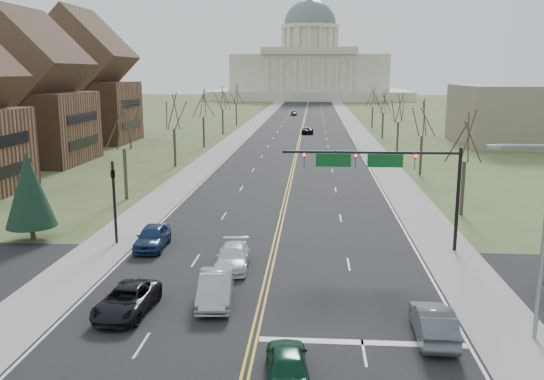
% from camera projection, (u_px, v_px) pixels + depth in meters
% --- Properties ---
extents(ground, '(600.00, 600.00, 0.00)m').
position_uv_depth(ground, '(256.00, 330.00, 27.63)').
color(ground, '#465229').
rests_on(ground, ground).
extents(road, '(20.00, 380.00, 0.01)m').
position_uv_depth(road, '(303.00, 125.00, 135.11)').
color(road, black).
rests_on(road, ground).
extents(cross_road, '(120.00, 14.00, 0.01)m').
position_uv_depth(cross_road, '(266.00, 285.00, 33.50)').
color(cross_road, black).
rests_on(cross_road, ground).
extents(sidewalk_left, '(4.00, 380.00, 0.03)m').
position_uv_depth(sidewalk_left, '(252.00, 125.00, 135.97)').
color(sidewalk_left, gray).
rests_on(sidewalk_left, ground).
extents(sidewalk_right, '(4.00, 380.00, 0.03)m').
position_uv_depth(sidewalk_right, '(354.00, 125.00, 134.25)').
color(sidewalk_right, gray).
rests_on(sidewalk_right, ground).
extents(center_line, '(0.42, 380.00, 0.01)m').
position_uv_depth(center_line, '(303.00, 125.00, 135.11)').
color(center_line, gold).
rests_on(center_line, road).
extents(edge_line_left, '(0.15, 380.00, 0.01)m').
position_uv_depth(edge_line_left, '(261.00, 125.00, 135.81)').
color(edge_line_left, silver).
rests_on(edge_line_left, road).
extents(edge_line_right, '(0.15, 380.00, 0.01)m').
position_uv_depth(edge_line_right, '(345.00, 125.00, 134.41)').
color(edge_line_right, silver).
rests_on(edge_line_right, road).
extents(stop_bar, '(9.50, 0.50, 0.01)m').
position_uv_depth(stop_bar, '(362.00, 342.00, 26.30)').
color(stop_bar, silver).
rests_on(stop_bar, road).
extents(capitol, '(90.00, 60.00, 50.00)m').
position_uv_depth(capitol, '(309.00, 68.00, 268.97)').
color(capitol, beige).
rests_on(capitol, ground).
extents(signal_mast, '(12.12, 0.44, 7.20)m').
position_uv_depth(signal_mast, '(384.00, 168.00, 39.13)').
color(signal_mast, black).
rests_on(signal_mast, ground).
extents(signal_left, '(0.32, 0.36, 6.00)m').
position_uv_depth(signal_left, '(114.00, 193.00, 40.91)').
color(signal_left, black).
rests_on(signal_left, ground).
extents(street_light, '(2.90, 0.25, 9.07)m').
position_uv_depth(street_light, '(539.00, 230.00, 25.67)').
color(street_light, gray).
rests_on(street_light, ground).
extents(tree_r_0, '(3.74, 3.74, 8.50)m').
position_uv_depth(tree_r_0, '(466.00, 140.00, 48.66)').
color(tree_r_0, '#392821').
rests_on(tree_r_0, ground).
extents(tree_l_0, '(3.96, 3.96, 9.00)m').
position_uv_depth(tree_l_0, '(123.00, 128.00, 54.71)').
color(tree_l_0, '#392821').
rests_on(tree_l_0, ground).
extents(tree_r_1, '(3.74, 3.74, 8.50)m').
position_uv_depth(tree_r_1, '(423.00, 120.00, 68.20)').
color(tree_r_1, '#392821').
rests_on(tree_r_1, ground).
extents(tree_l_1, '(3.96, 3.96, 9.00)m').
position_uv_depth(tree_l_1, '(174.00, 113.00, 74.25)').
color(tree_l_1, '#392821').
rests_on(tree_l_1, ground).
extents(tree_r_2, '(3.74, 3.74, 8.50)m').
position_uv_depth(tree_r_2, '(399.00, 110.00, 87.74)').
color(tree_r_2, '#392821').
rests_on(tree_r_2, ground).
extents(tree_l_2, '(3.96, 3.96, 9.00)m').
position_uv_depth(tree_l_2, '(203.00, 105.00, 93.80)').
color(tree_l_2, '#392821').
rests_on(tree_l_2, ground).
extents(tree_r_3, '(3.74, 3.74, 8.50)m').
position_uv_depth(tree_r_3, '(383.00, 103.00, 107.28)').
color(tree_r_3, '#392821').
rests_on(tree_r_3, ground).
extents(tree_l_3, '(3.96, 3.96, 9.00)m').
position_uv_depth(tree_l_3, '(222.00, 99.00, 113.34)').
color(tree_l_3, '#392821').
rests_on(tree_l_3, ground).
extents(tree_r_4, '(3.74, 3.74, 8.50)m').
position_uv_depth(tree_r_4, '(373.00, 98.00, 126.83)').
color(tree_r_4, '#392821').
rests_on(tree_r_4, ground).
extents(tree_l_4, '(3.96, 3.96, 9.00)m').
position_uv_depth(tree_l_4, '(236.00, 95.00, 132.88)').
color(tree_l_4, '#392821').
rests_on(tree_l_4, ground).
extents(conifer_l, '(3.64, 3.64, 6.50)m').
position_uv_depth(conifer_l, '(29.00, 190.00, 41.85)').
color(conifer_l, '#392821').
rests_on(conifer_l, ground).
extents(bldg_left_mid, '(15.10, 14.28, 20.75)m').
position_uv_depth(bldg_left_mid, '(27.00, 100.00, 77.36)').
color(bldg_left_mid, brown).
rests_on(bldg_left_mid, ground).
extents(bldg_left_far, '(17.10, 14.28, 23.25)m').
position_uv_depth(bldg_left_far, '(82.00, 88.00, 100.75)').
color(bldg_left_far, brown).
rests_on(bldg_left_far, ground).
extents(bldg_right_mass, '(25.00, 20.00, 10.00)m').
position_uv_depth(bldg_right_mass, '(534.00, 115.00, 98.02)').
color(bldg_right_mass, '#7F725A').
rests_on(bldg_right_mass, ground).
extents(car_nb_inner_lead, '(2.05, 4.32, 1.43)m').
position_uv_depth(car_nb_inner_lead, '(287.00, 362.00, 23.10)').
color(car_nb_inner_lead, '#0C3623').
rests_on(car_nb_inner_lead, road).
extents(car_nb_outer_lead, '(1.73, 4.75, 1.55)m').
position_uv_depth(car_nb_outer_lead, '(433.00, 322.00, 26.60)').
color(car_nb_outer_lead, '#4F5156').
rests_on(car_nb_outer_lead, road).
extents(car_sb_inner_lead, '(2.18, 5.11, 1.64)m').
position_uv_depth(car_sb_inner_lead, '(216.00, 288.00, 30.70)').
color(car_sb_inner_lead, '#919398').
rests_on(car_sb_inner_lead, road).
extents(car_sb_outer_lead, '(2.64, 5.19, 1.40)m').
position_uv_depth(car_sb_outer_lead, '(127.00, 300.00, 29.37)').
color(car_sb_outer_lead, black).
rests_on(car_sb_outer_lead, road).
extents(car_sb_inner_second, '(2.23, 4.97, 1.42)m').
position_uv_depth(car_sb_inner_second, '(233.00, 257.00, 36.23)').
color(car_sb_inner_second, silver).
rests_on(car_sb_inner_second, road).
extents(car_sb_outer_second, '(2.08, 4.87, 1.64)m').
position_uv_depth(car_sb_outer_second, '(153.00, 237.00, 40.30)').
color(car_sb_outer_second, navy).
rests_on(car_sb_outer_second, road).
extents(car_far_nb, '(2.35, 5.04, 1.40)m').
position_uv_depth(car_far_nb, '(308.00, 130.00, 116.09)').
color(car_far_nb, black).
rests_on(car_far_nb, road).
extents(car_far_sb, '(1.81, 4.20, 1.41)m').
position_uv_depth(car_far_sb, '(294.00, 113.00, 165.63)').
color(car_far_sb, '#414348').
rests_on(car_far_sb, road).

